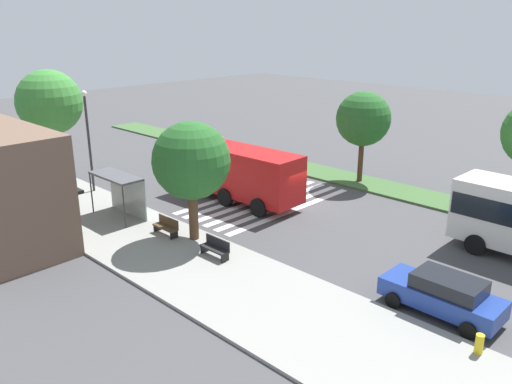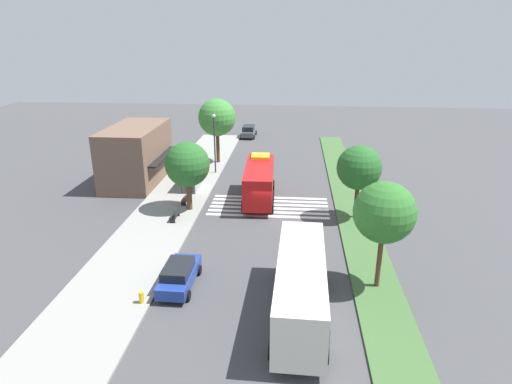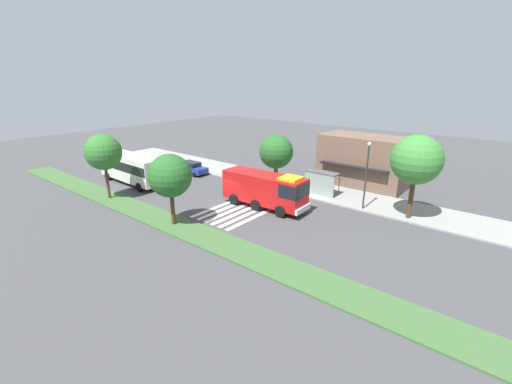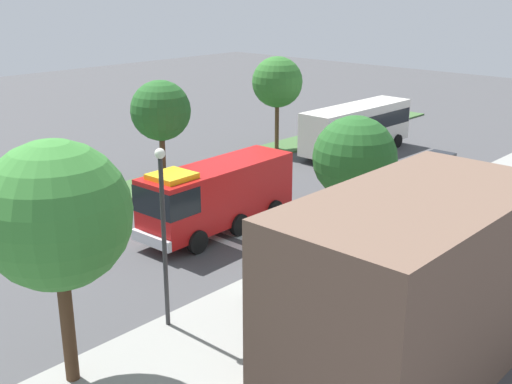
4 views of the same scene
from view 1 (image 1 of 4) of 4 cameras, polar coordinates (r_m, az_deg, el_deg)
The scene contains 15 objects.
ground_plane at distance 30.64m, azimuth 3.95°, elevation -1.99°, with size 120.00×120.00×0.00m, color #424244.
sidewalk at distance 25.04m, azimuth -9.28°, elevation -6.86°, with size 60.00×5.75×0.14m, color gray.
median_strip at distance 36.32m, azimuth 11.55°, elevation 1.08°, with size 60.00×3.00×0.14m, color #3D6033.
crosswalk at distance 31.99m, azimuth 1.00°, elevation -1.04°, with size 4.95×10.65×0.01m.
fire_truck at distance 31.82m, azimuth -2.43°, elevation 2.56°, with size 8.91×3.05×3.61m.
parked_car_west at distance 21.08m, azimuth 20.03°, elevation -10.59°, with size 4.51×2.03×1.61m.
parked_car_mid at distance 52.09m, azimuth -25.74°, elevation 5.77°, with size 4.75×2.10×1.73m.
bus_stop_shelter at distance 29.75m, azimuth -14.66°, elevation 0.65°, with size 3.50×1.40×2.46m.
bench_near_shelter at distance 27.02m, azimuth -9.90°, elevation -3.75°, with size 1.60×0.50×0.90m.
bench_west_of_shelter at distance 24.26m, azimuth -4.51°, elevation -6.17°, with size 1.60×0.50×0.90m.
street_lamp at distance 34.27m, azimuth -18.12°, elevation 6.20°, with size 0.36×0.36×6.48m.
sidewalk_tree_far_west at distance 25.16m, azimuth -7.19°, elevation 3.41°, with size 3.84×3.84×6.02m.
sidewalk_tree_center at distance 37.50m, azimuth -21.93°, elevation 9.18°, with size 4.33×4.33×7.54m.
median_tree_west at distance 35.37m, azimuth 11.81°, elevation 7.93°, with size 3.65×3.65×6.16m.
fire_hydrant at distance 19.25m, azimuth 23.51°, elevation -15.19°, with size 0.28×0.28×0.70m, color gold.
Camera 1 is at (-18.43, 22.04, 10.66)m, focal length 36.07 mm.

